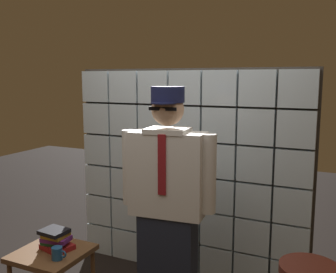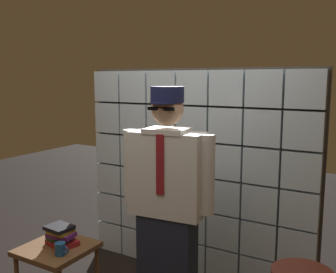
% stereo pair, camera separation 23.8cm
% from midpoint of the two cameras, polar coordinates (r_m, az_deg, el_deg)
% --- Properties ---
extents(glass_block_wall, '(2.24, 0.10, 1.92)m').
position_cam_midpoint_polar(glass_block_wall, '(3.51, 0.72, -5.69)').
color(glass_block_wall, silver).
rests_on(glass_block_wall, ground).
extents(standing_person, '(0.70, 0.32, 1.76)m').
position_cam_midpoint_polar(standing_person, '(2.77, -2.54, -10.17)').
color(standing_person, '#1E2333').
rests_on(standing_person, ground).
extents(side_table, '(0.52, 0.52, 0.48)m').
position_cam_midpoint_polar(side_table, '(3.28, -19.02, -16.88)').
color(side_table, brown).
rests_on(side_table, ground).
extents(book_stack, '(0.27, 0.23, 0.17)m').
position_cam_midpoint_polar(book_stack, '(3.24, -18.52, -14.45)').
color(book_stack, maroon).
rests_on(book_stack, side_table).
extents(coffee_mug, '(0.13, 0.08, 0.09)m').
position_cam_midpoint_polar(coffee_mug, '(3.08, -18.44, -16.27)').
color(coffee_mug, navy).
rests_on(coffee_mug, side_table).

